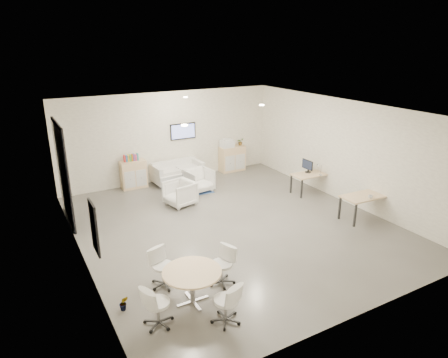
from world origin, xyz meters
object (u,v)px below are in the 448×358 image
Objects in this scene: sideboard_left at (134,174)px; loveseat at (177,173)px; armchair_right at (199,179)px; round_table at (192,275)px; desk_front at (364,198)px; armchair_left at (180,192)px; sideboard_right at (232,159)px; desk_rear at (311,175)px.

loveseat is (1.54, -0.19, -0.13)m from sideboard_left.
armchair_right is 0.73× the size of round_table.
armchair_left is at bearing 142.78° from desk_front.
sideboard_right reaches higher than loveseat.
desk_rear is at bearing -38.34° from armchair_right.
armchair_right is 0.61× the size of desk_front.
armchair_left reaches higher than desk_front.
armchair_left is 1.33m from armchair_right.
sideboard_left is 2.34m from armchair_left.
armchair_left is at bearing -70.25° from sideboard_left.
sideboard_left reaches higher than desk_front.
armchair_left and armchair_right have the same top height.
armchair_left is (-3.16, -2.19, -0.07)m from sideboard_right.
round_table is (-6.00, -3.52, 0.01)m from desk_rear.
desk_front is at bearing -79.46° from sideboard_right.
armchair_left reaches higher than loveseat.
sideboard_right is 2.42m from loveseat.
sideboard_right is at bearing 26.24° from armchair_right.
sideboard_left is 0.75× the size of desk_rear.
desk_front is 1.20× the size of round_table.
desk_front is at bearing -48.69° from sideboard_left.
round_table is at bearing -147.80° from desk_rear.
round_table is (-2.79, -5.48, 0.20)m from armchair_right.
desk_rear is at bearing -71.69° from sideboard_right.
sideboard_right is 5.78m from desk_front.
desk_rear is (5.05, -3.35, 0.12)m from sideboard_left.
loveseat is 1.58× the size of round_table.
armchair_left is 0.65× the size of desk_rear.
loveseat is at bearing 97.28° from armchair_right.
sideboard_right is 1.17× the size of armchair_left.
desk_front is (4.21, -3.49, 0.22)m from armchair_left.
loveseat reaches higher than round_table.
sideboard_left is 6.93m from round_table.
sideboard_right reaches higher than sideboard_left.
sideboard_left reaches higher than desk_rear.
desk_front is (3.46, -5.50, 0.28)m from loveseat.
armchair_right is 0.64× the size of desk_rear.
sideboard_left is at bearing 179.80° from sideboard_right.
desk_front is (5.00, -5.70, 0.15)m from sideboard_left.
desk_front is at bearing 37.58° from armchair_left.
sideboard_right is at bearing -0.20° from sideboard_left.
armchair_right reaches higher than round_table.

